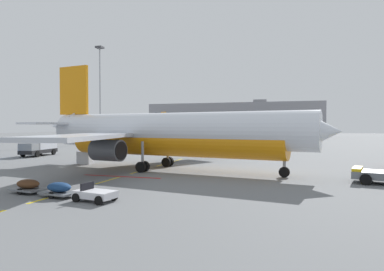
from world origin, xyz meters
TOP-DOWN VIEW (x-y plane):
  - ground at (40.00, 40.00)m, footprint 400.00×400.00m
  - apron_paint_markings at (18.00, 35.76)m, footprint 8.00×92.22m
  - airliner_foreground at (20.37, 27.81)m, footprint 34.77×34.22m
  - airliner_mid_left at (-16.68, 107.59)m, footprint 23.49×22.55m
  - catering_truck at (-5.62, 38.40)m, footprint 3.40×7.26m
  - baggage_train at (18.56, 12.55)m, footprint 8.72×2.80m
  - uld_cargo_container at (8.42, 30.28)m, footprint 1.83×1.80m
  - apron_light_mast_near at (-15.61, 72.15)m, footprint 1.80×1.80m
  - terminal_satellite at (6.18, 152.81)m, footprint 79.46×19.01m

SIDE VIEW (x-z plane):
  - ground at x=40.00m, z-range 0.00..0.00m
  - apron_paint_markings at x=18.00m, z-range 0.00..0.01m
  - baggage_train at x=18.56m, z-range -0.05..1.09m
  - uld_cargo_container at x=8.42m, z-range 0.00..1.60m
  - catering_truck at x=-5.62m, z-range 0.08..3.22m
  - airliner_mid_left at x=-16.68m, z-range -1.69..7.91m
  - airliner_foreground at x=20.37m, z-range -2.15..10.05m
  - terminal_satellite at x=6.18m, z-range -0.78..16.13m
  - apron_light_mast_near at x=-15.61m, z-range 3.07..28.72m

